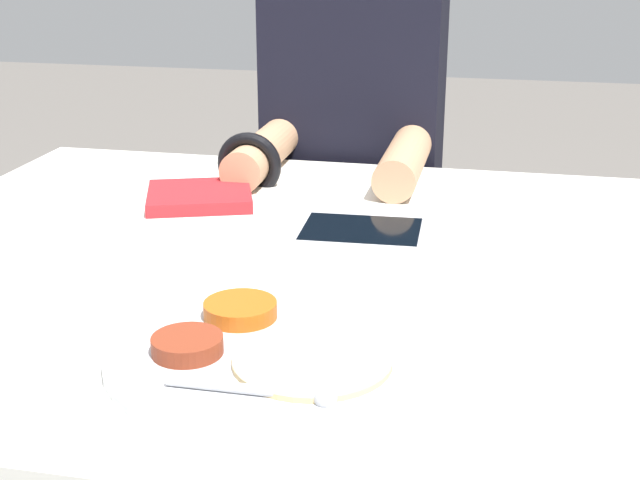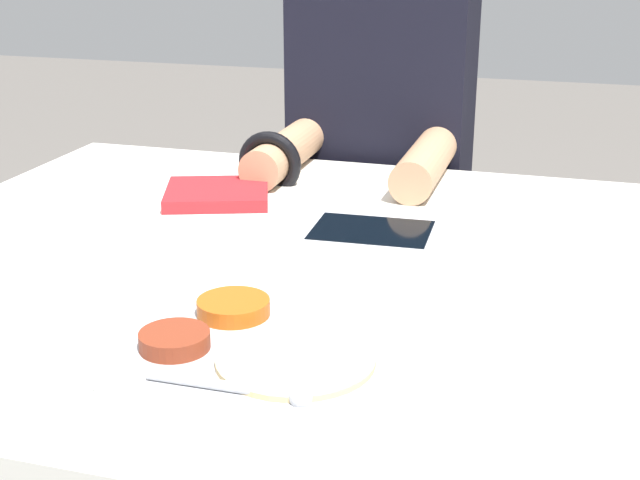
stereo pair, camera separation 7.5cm
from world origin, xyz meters
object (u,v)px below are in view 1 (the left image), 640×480
Objects in this scene: tablet_device at (361,231)px; person_diner at (352,231)px; thali_tray at (261,351)px; red_notebook at (200,197)px.

tablet_device is 0.54m from person_diner.
person_diner is (-0.06, 0.89, -0.18)m from thali_tray.
person_diner reaches higher than tablet_device.
red_notebook reaches higher than tablet_device.
thali_tray is 1.59× the size of red_notebook.
thali_tray is 0.92m from person_diner.
person_diner is at bearing 101.38° from tablet_device.
person_diner reaches higher than red_notebook.
thali_tray is 0.40m from tablet_device.
person_diner is at bearing 94.13° from thali_tray.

